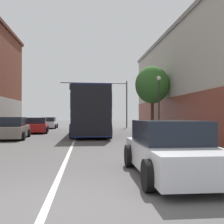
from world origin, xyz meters
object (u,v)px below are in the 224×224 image
at_px(parked_car_left_near, 49,123).
at_px(parked_car_left_far, 37,126).
at_px(bus, 90,110).
at_px(hatchback_foreground, 171,149).
at_px(street_lamp, 159,105).
at_px(parked_car_left_mid, 11,129).
at_px(traffic_signal_gantry, 106,93).
at_px(street_tree_near, 152,85).

distance_m(parked_car_left_near, parked_car_left_far, 8.47).
height_order(bus, hatchback_foreground, bus).
bearing_deg(street_lamp, bus, 137.92).
distance_m(parked_car_left_near, parked_car_left_mid, 14.60).
bearing_deg(parked_car_left_near, hatchback_foreground, -166.76).
relative_size(parked_car_left_far, traffic_signal_gantry, 0.52).
bearing_deg(parked_car_left_mid, street_lamp, -100.97).
bearing_deg(street_lamp, parked_car_left_near, 120.96).
bearing_deg(parked_car_left_near, street_lamp, -149.98).
relative_size(bus, street_tree_near, 1.85).
bearing_deg(hatchback_foreground, parked_car_left_far, 21.15).
bearing_deg(street_tree_near, bus, 175.56).
xyz_separation_m(parked_car_left_near, parked_car_left_far, (0.01, -8.47, 0.01)).
distance_m(parked_car_left_near, street_lamp, 18.31).
distance_m(traffic_signal_gantry, street_tree_near, 12.92).
xyz_separation_m(parked_car_left_near, street_tree_near, (9.89, -11.93, 3.44)).
bearing_deg(parked_car_left_far, hatchback_foreground, -165.62).
distance_m(bus, parked_car_left_near, 12.58).
bearing_deg(street_tree_near, parked_car_left_far, 160.68).
bearing_deg(parked_car_left_near, parked_car_left_mid, 176.74).
relative_size(parked_car_left_far, street_lamp, 1.05).
distance_m(parked_car_left_mid, street_tree_near, 11.33).
relative_size(hatchback_foreground, parked_car_left_mid, 0.90).
bearing_deg(bus, parked_car_left_mid, 119.90).
bearing_deg(street_lamp, hatchback_foreground, -104.48).
xyz_separation_m(parked_car_left_mid, parked_car_left_far, (0.60, 6.12, -0.03)).
relative_size(bus, hatchback_foreground, 2.45).
bearing_deg(bus, street_lamp, -131.49).
relative_size(parked_car_left_near, traffic_signal_gantry, 0.47).
relative_size(parked_car_left_near, parked_car_left_far, 0.91).
height_order(parked_car_left_near, street_lamp, street_lamp).
distance_m(parked_car_left_far, street_tree_near, 11.01).
distance_m(traffic_signal_gantry, street_lamp, 16.62).
xyz_separation_m(hatchback_foreground, parked_car_left_far, (-6.62, 17.80, -0.02)).
bearing_deg(traffic_signal_gantry, parked_car_left_far, -127.97).
relative_size(bus, parked_car_left_near, 2.56).
height_order(parked_car_left_mid, parked_car_left_far, parked_car_left_mid).
bearing_deg(parked_car_left_near, street_tree_near, -141.27).
distance_m(parked_car_left_near, traffic_signal_gantry, 8.14).
height_order(parked_car_left_near, parked_car_left_far, parked_car_left_far).
height_order(hatchback_foreground, parked_car_left_mid, parked_car_left_mid).
height_order(parked_car_left_mid, traffic_signal_gantry, traffic_signal_gantry).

